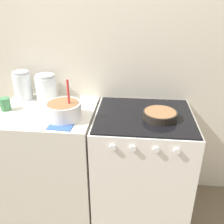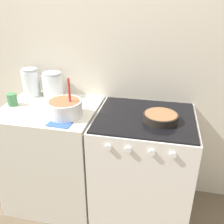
{
  "view_description": "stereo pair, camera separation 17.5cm",
  "coord_description": "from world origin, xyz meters",
  "views": [
    {
      "loc": [
        0.31,
        -1.33,
        1.71
      ],
      "look_at": [
        0.15,
        0.24,
        0.95
      ],
      "focal_mm": 40.0,
      "sensor_mm": 36.0,
      "label": 1
    },
    {
      "loc": [
        0.48,
        -1.31,
        1.71
      ],
      "look_at": [
        0.15,
        0.24,
        0.95
      ],
      "focal_mm": 40.0,
      "sensor_mm": 36.0,
      "label": 2
    }
  ],
  "objects": [
    {
      "name": "countertop_cabinet",
      "position": [
        -0.37,
        0.32,
        0.45
      ],
      "size": [
        0.74,
        0.64,
        0.9
      ],
      "color": "silver",
      "rests_on": "ground_plane"
    },
    {
      "name": "stove",
      "position": [
        0.38,
        0.32,
        0.45
      ],
      "size": [
        0.73,
        0.66,
        0.9
      ],
      "color": "white",
      "rests_on": "ground_plane"
    },
    {
      "name": "mixing_bowl",
      "position": [
        -0.19,
        0.21,
        0.97
      ],
      "size": [
        0.25,
        0.25,
        0.29
      ],
      "color": "white",
      "rests_on": "countertop_cabinet"
    },
    {
      "name": "tin_can",
      "position": [
        -0.67,
        0.3,
        0.95
      ],
      "size": [
        0.08,
        0.08,
        0.1
      ],
      "color": "#3F7F4C",
      "rests_on": "countertop_cabinet"
    },
    {
      "name": "recipe_page",
      "position": [
        -0.18,
        0.14,
        0.9
      ],
      "size": [
        0.18,
        0.24,
        0.01
      ],
      "color": "#3359B2",
      "rests_on": "countertop_cabinet"
    },
    {
      "name": "storage_jar_left",
      "position": [
        -0.63,
        0.54,
        1.0
      ],
      "size": [
        0.15,
        0.15,
        0.23
      ],
      "color": "silver",
      "rests_on": "countertop_cabinet"
    },
    {
      "name": "baking_pan",
      "position": [
        0.49,
        0.27,
        0.93
      ],
      "size": [
        0.24,
        0.24,
        0.05
      ],
      "color": "black",
      "rests_on": "stove"
    },
    {
      "name": "storage_jar_middle",
      "position": [
        -0.43,
        0.54,
        0.99
      ],
      "size": [
        0.17,
        0.17,
        0.21
      ],
      "color": "silver",
      "rests_on": "countertop_cabinet"
    },
    {
      "name": "wall_back",
      "position": [
        0.0,
        0.67,
        1.2
      ],
      "size": [
        4.49,
        0.05,
        2.4
      ],
      "color": "beige",
      "rests_on": "ground_plane"
    }
  ]
}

